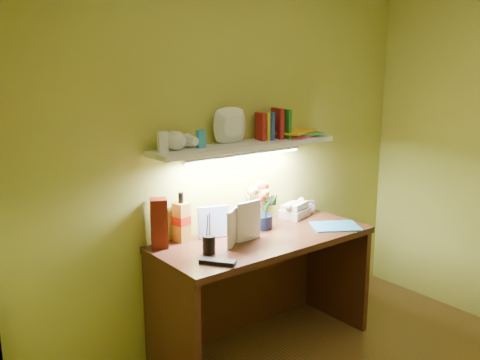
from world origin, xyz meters
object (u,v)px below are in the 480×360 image
desk (263,292)px  telephone (295,209)px  whisky_bottle (181,217)px  desk_clock (308,207)px  flower_bouquet (260,205)px

desk → telephone: bearing=23.2°
whisky_bottle → telephone: bearing=-3.7°
desk_clock → whisky_bottle: 1.04m
telephone → whisky_bottle: 0.89m
desk_clock → whisky_bottle: whisky_bottle is taller
whisky_bottle → desk_clock: bearing=-2.5°
telephone → desk_clock: (0.14, 0.01, -0.02)m
desk → telephone: telephone is taller
desk → flower_bouquet: size_ratio=4.61×
desk → desk_clock: bearing=18.9°
desk → desk_clock: (0.59, 0.20, 0.42)m
desk → telephone: 0.65m
desk → telephone: (0.44, 0.19, 0.43)m
desk → flower_bouquet: bearing=58.6°
flower_bouquet → whisky_bottle: bearing=170.6°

